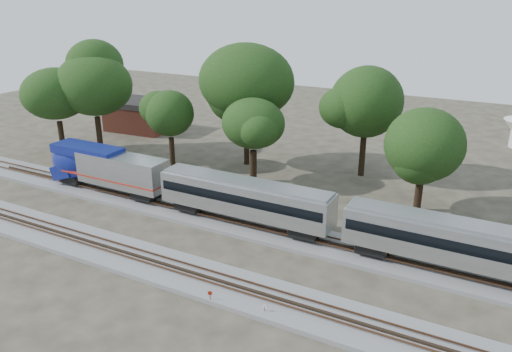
# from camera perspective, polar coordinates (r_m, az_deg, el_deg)

# --- Properties ---
(ground) EXTENTS (160.00, 160.00, 0.00)m
(ground) POSITION_cam_1_polar(r_m,az_deg,el_deg) (45.26, -6.59, -8.43)
(ground) COLOR #383328
(ground) RESTS_ON ground
(track_far) EXTENTS (160.00, 5.00, 0.73)m
(track_far) POSITION_cam_1_polar(r_m,az_deg,el_deg) (49.63, -2.69, -5.31)
(track_far) COLOR slate
(track_far) RESTS_ON ground
(track_near) EXTENTS (160.00, 5.00, 0.73)m
(track_near) POSITION_cam_1_polar(r_m,az_deg,el_deg) (42.39, -9.70, -10.43)
(track_near) COLOR slate
(track_near) RESTS_ON ground
(switch_stand_red) EXTENTS (0.34, 0.15, 1.10)m
(switch_stand_red) POSITION_cam_1_polar(r_m,az_deg,el_deg) (37.83, -5.28, -13.47)
(switch_stand_red) COLOR #512D19
(switch_stand_red) RESTS_ON ground
(switch_stand_white) EXTENTS (0.29, 0.05, 0.92)m
(switch_stand_white) POSITION_cam_1_polar(r_m,az_deg,el_deg) (36.57, 1.00, -14.93)
(switch_stand_white) COLOR #512D19
(switch_stand_white) RESTS_ON ground
(switch_lever) EXTENTS (0.56, 0.41, 0.30)m
(switch_lever) POSITION_cam_1_polar(r_m,az_deg,el_deg) (37.36, -0.98, -14.89)
(switch_lever) COLOR #512D19
(switch_lever) RESTS_ON ground
(brick_building) EXTENTS (10.78, 7.96, 4.95)m
(brick_building) POSITION_cam_1_polar(r_m,az_deg,el_deg) (84.95, -13.08, 6.82)
(brick_building) COLOR brown
(brick_building) RESTS_ON ground
(tree_0) EXTENTS (8.63, 8.63, 12.16)m
(tree_0) POSITION_cam_1_polar(r_m,az_deg,el_deg) (74.46, -21.93, 8.72)
(tree_0) COLOR black
(tree_0) RESTS_ON ground
(tree_1) EXTENTS (9.79, 9.79, 13.80)m
(tree_1) POSITION_cam_1_polar(r_m,az_deg,el_deg) (72.73, -18.06, 9.86)
(tree_1) COLOR black
(tree_1) RESTS_ON ground
(tree_2) EXTENTS (7.13, 7.13, 10.05)m
(tree_2) POSITION_cam_1_polar(r_m,az_deg,el_deg) (65.17, -9.83, 7.06)
(tree_2) COLOR black
(tree_2) RESTS_ON ground
(tree_3) EXTENTS (11.18, 11.18, 15.77)m
(tree_3) POSITION_cam_1_polar(r_m,az_deg,el_deg) (63.96, -1.13, 10.76)
(tree_3) COLOR black
(tree_3) RESTS_ON ground
(tree_4) EXTENTS (7.34, 7.34, 10.35)m
(tree_4) POSITION_cam_1_polar(r_m,az_deg,el_deg) (58.39, -0.32, 6.02)
(tree_4) COLOR black
(tree_4) RESTS_ON ground
(tree_5) EXTENTS (9.46, 9.46, 13.34)m
(tree_5) POSITION_cam_1_polar(r_m,az_deg,el_deg) (61.44, 12.51, 8.27)
(tree_5) COLOR black
(tree_5) RESTS_ON ground
(tree_6) EXTENTS (7.34, 7.34, 10.35)m
(tree_6) POSITION_cam_1_polar(r_m,az_deg,el_deg) (52.93, 18.70, 3.39)
(tree_6) COLOR black
(tree_6) RESTS_ON ground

